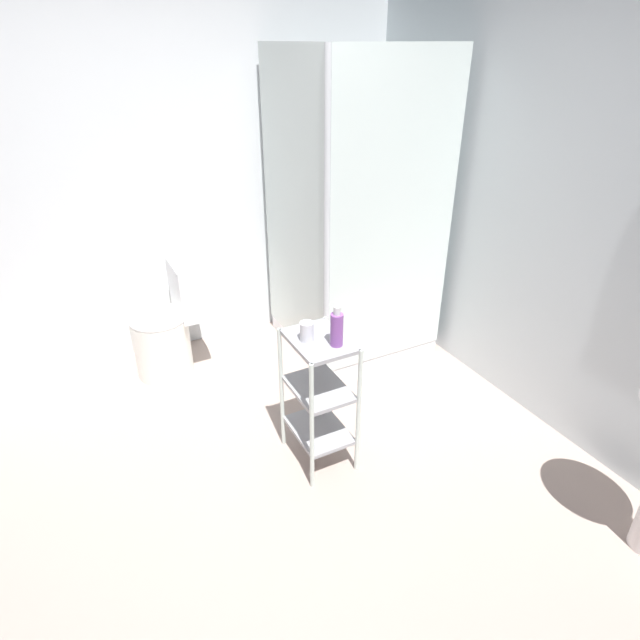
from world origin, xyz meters
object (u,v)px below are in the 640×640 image
(rinse_cup, at_px, (307,331))
(toilet, at_px, (168,329))
(storage_cart, at_px, (319,390))
(conditioner_bottle_purple, at_px, (337,329))
(shower_stall, at_px, (347,290))

(rinse_cup, bearing_deg, toilet, -159.70)
(storage_cart, bearing_deg, rinse_cup, -107.43)
(toilet, height_order, conditioner_bottle_purple, conditioner_bottle_purple)
(toilet, relative_size, conditioner_bottle_purple, 3.75)
(shower_stall, distance_m, storage_cart, 1.16)
(storage_cart, height_order, conditioner_bottle_purple, conditioner_bottle_purple)
(storage_cart, bearing_deg, toilet, -157.74)
(shower_stall, relative_size, storage_cart, 2.70)
(toilet, distance_m, rinse_cup, 1.36)
(toilet, xyz_separation_m, rinse_cup, (1.20, 0.44, 0.47))
(toilet, xyz_separation_m, storage_cart, (1.21, 0.50, 0.12))
(shower_stall, distance_m, rinse_cup, 1.22)
(conditioner_bottle_purple, height_order, rinse_cup, conditioner_bottle_purple)
(conditioner_bottle_purple, distance_m, rinse_cup, 0.15)
(shower_stall, xyz_separation_m, toilet, (-0.29, -1.20, -0.15))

